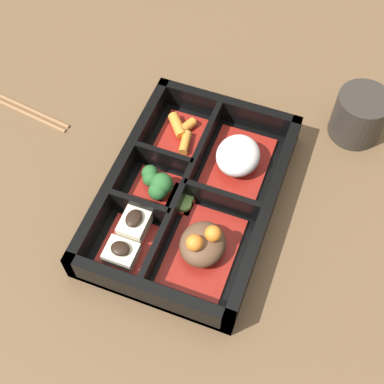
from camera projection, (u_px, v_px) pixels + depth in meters
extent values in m
plane|color=brown|center=(192.00, 202.00, 0.73)|extent=(3.00, 3.00, 0.00)
cube|color=black|center=(192.00, 200.00, 0.73)|extent=(0.31, 0.22, 0.01)
cube|color=black|center=(123.00, 170.00, 0.73)|extent=(0.31, 0.01, 0.05)
cube|color=black|center=(265.00, 216.00, 0.69)|extent=(0.31, 0.01, 0.05)
cube|color=black|center=(228.00, 111.00, 0.78)|extent=(0.01, 0.22, 0.05)
cube|color=black|center=(148.00, 293.00, 0.64)|extent=(0.01, 0.22, 0.05)
cube|color=black|center=(184.00, 190.00, 0.71)|extent=(0.29, 0.01, 0.05)
cube|color=black|center=(165.00, 162.00, 0.74)|extent=(0.01, 0.08, 0.05)
cube|color=black|center=(141.00, 210.00, 0.70)|extent=(0.01, 0.08, 0.05)
cube|color=black|center=(222.00, 202.00, 0.70)|extent=(0.01, 0.10, 0.05)
cube|color=maroon|center=(237.00, 165.00, 0.75)|extent=(0.12, 0.08, 0.01)
ellipsoid|color=silver|center=(238.00, 156.00, 0.73)|extent=(0.07, 0.06, 0.04)
cube|color=maroon|center=(202.00, 251.00, 0.68)|extent=(0.12, 0.08, 0.01)
ellipsoid|color=brown|center=(203.00, 244.00, 0.66)|extent=(0.06, 0.06, 0.03)
sphere|color=orange|center=(194.00, 243.00, 0.64)|extent=(0.02, 0.02, 0.02)
sphere|color=orange|center=(213.00, 234.00, 0.64)|extent=(0.02, 0.02, 0.02)
cube|color=maroon|center=(180.00, 138.00, 0.77)|extent=(0.09, 0.06, 0.01)
cylinder|color=orange|center=(177.00, 126.00, 0.77)|extent=(0.04, 0.04, 0.02)
cylinder|color=orange|center=(185.00, 143.00, 0.76)|extent=(0.04, 0.02, 0.01)
cylinder|color=orange|center=(186.00, 127.00, 0.77)|extent=(0.03, 0.03, 0.01)
cube|color=maroon|center=(155.00, 190.00, 0.72)|extent=(0.06, 0.06, 0.01)
sphere|color=#265B28|center=(162.00, 184.00, 0.71)|extent=(0.03, 0.03, 0.03)
sphere|color=#265B28|center=(152.00, 176.00, 0.72)|extent=(0.02, 0.02, 0.02)
sphere|color=#265B28|center=(158.00, 189.00, 0.71)|extent=(0.02, 0.02, 0.02)
sphere|color=#265B28|center=(157.00, 186.00, 0.71)|extent=(0.02, 0.02, 0.02)
sphere|color=#265B28|center=(150.00, 173.00, 0.72)|extent=(0.02, 0.02, 0.02)
sphere|color=#265B28|center=(158.00, 191.00, 0.71)|extent=(0.03, 0.03, 0.03)
cube|color=maroon|center=(128.00, 244.00, 0.68)|extent=(0.07, 0.06, 0.01)
cube|color=beige|center=(135.00, 224.00, 0.68)|extent=(0.04, 0.03, 0.02)
ellipsoid|color=black|center=(134.00, 218.00, 0.67)|extent=(0.03, 0.02, 0.01)
cube|color=beige|center=(121.00, 253.00, 0.66)|extent=(0.03, 0.04, 0.02)
ellipsoid|color=black|center=(120.00, 248.00, 0.65)|extent=(0.02, 0.02, 0.01)
cube|color=maroon|center=(182.00, 200.00, 0.72)|extent=(0.04, 0.04, 0.01)
cylinder|color=#75A84C|center=(184.00, 204.00, 0.71)|extent=(0.02, 0.02, 0.01)
cylinder|color=#75A84C|center=(185.00, 197.00, 0.71)|extent=(0.02, 0.02, 0.01)
cylinder|color=#2D2823|center=(359.00, 115.00, 0.76)|extent=(0.08, 0.08, 0.07)
cylinder|color=#597A38|center=(365.00, 100.00, 0.74)|extent=(0.06, 0.06, 0.01)
cylinder|color=brown|center=(15.00, 101.00, 0.82)|extent=(0.04, 0.20, 0.01)
cylinder|color=brown|center=(11.00, 105.00, 0.82)|extent=(0.04, 0.20, 0.01)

